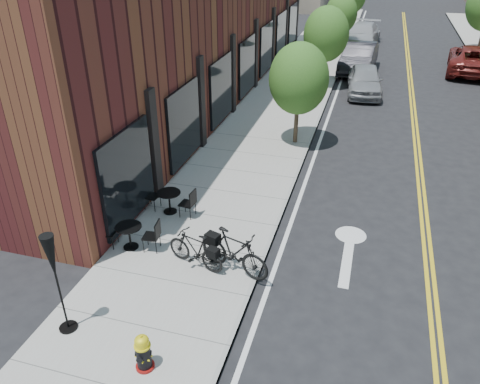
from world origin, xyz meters
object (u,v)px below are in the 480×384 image
(bicycle_left, at_px, (195,250))
(parked_car_far, at_px, (473,59))
(fire_hydrant, at_px, (143,353))
(bistro_set_c, at_px, (169,199))
(parked_car_a, at_px, (365,80))
(parked_car_c, at_px, (362,34))
(parked_car_b, at_px, (359,58))
(bistro_set_b, at_px, (129,234))
(patio_umbrella, at_px, (53,264))
(bicycle_right, at_px, (234,252))

(bicycle_left, relative_size, parked_car_far, 0.28)
(fire_hydrant, xyz_separation_m, bistro_set_c, (-1.79, 5.30, 0.04))
(parked_car_a, bearing_deg, bicycle_left, -106.31)
(parked_car_a, height_order, parked_car_c, parked_car_c)
(fire_hydrant, distance_m, parked_car_a, 19.10)
(bicycle_left, height_order, parked_car_c, parked_car_c)
(fire_hydrant, bearing_deg, parked_car_b, 65.82)
(parked_car_far, bearing_deg, fire_hydrant, 77.10)
(bistro_set_b, distance_m, parked_car_far, 23.91)
(fire_hydrant, bearing_deg, parked_car_a, 62.79)
(parked_car_c, relative_size, parked_car_far, 0.92)
(bistro_set_c, relative_size, patio_umbrella, 0.69)
(patio_umbrella, bearing_deg, fire_hydrant, -13.22)
(fire_hydrant, relative_size, bistro_set_c, 0.51)
(bistro_set_c, distance_m, parked_car_c, 25.56)
(bistro_set_c, bearing_deg, parked_car_c, 86.88)
(bicycle_left, distance_m, bistro_set_b, 1.92)
(bicycle_right, height_order, patio_umbrella, patio_umbrella)
(patio_umbrella, distance_m, parked_car_far, 26.53)
(bicycle_left, xyz_separation_m, parked_car_b, (2.59, 19.88, 0.22))
(bicycle_left, relative_size, patio_umbrella, 0.69)
(bistro_set_c, relative_size, parked_car_a, 0.39)
(bistro_set_b, distance_m, bistro_set_c, 1.93)
(bistro_set_b, bearing_deg, parked_car_far, 55.42)
(bicycle_left, height_order, bistro_set_b, bicycle_left)
(fire_hydrant, xyz_separation_m, bistro_set_b, (-2.07, 3.39, 0.04))
(parked_car_b, bearing_deg, bistro_set_b, -98.46)
(bistro_set_b, bearing_deg, bicycle_left, -14.63)
(bistro_set_b, relative_size, parked_car_far, 0.28)
(bicycle_right, xyz_separation_m, patio_umbrella, (-2.78, -2.74, 1.10))
(bicycle_right, bearing_deg, parked_car_c, 14.52)
(bicycle_left, bearing_deg, bicycle_right, 109.17)
(parked_car_b, bearing_deg, bicycle_left, -93.00)
(bicycle_right, distance_m, parked_car_c, 27.37)
(bistro_set_c, bearing_deg, parked_car_b, 82.49)
(parked_car_far, bearing_deg, bistro_set_b, 69.67)
(bicycle_left, xyz_separation_m, bistro_set_c, (-1.63, 2.14, -0.05))
(bicycle_left, distance_m, parked_car_far, 23.32)
(fire_hydrant, height_order, bicycle_right, bicycle_right)
(bistro_set_c, height_order, parked_car_a, parked_car_a)
(bistro_set_b, bearing_deg, fire_hydrant, -66.11)
(patio_umbrella, xyz_separation_m, parked_car_a, (4.98, 18.40, -1.09))
(fire_hydrant, distance_m, parked_car_b, 23.16)
(bicycle_left, relative_size, bicycle_right, 0.84)
(fire_hydrant, bearing_deg, bicycle_left, 74.88)
(patio_umbrella, bearing_deg, parked_car_far, 66.00)
(fire_hydrant, height_order, parked_car_b, parked_car_b)
(parked_car_a, bearing_deg, bicycle_right, -102.90)
(patio_umbrella, height_order, parked_car_c, patio_umbrella)
(bicycle_left, bearing_deg, bistro_set_b, -80.95)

